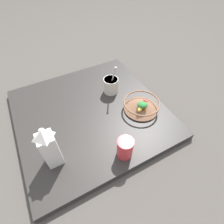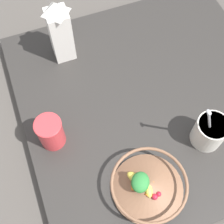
{
  "view_description": "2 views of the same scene",
  "coord_description": "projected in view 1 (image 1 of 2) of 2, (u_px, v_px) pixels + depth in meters",
  "views": [
    {
      "loc": [
        0.24,
        0.76,
        0.9
      ],
      "look_at": [
        -0.09,
        0.14,
        0.12
      ],
      "focal_mm": 28.0,
      "sensor_mm": 36.0,
      "label": 1
    },
    {
      "loc": [
        -0.48,
        0.33,
        1.03
      ],
      "look_at": [
        -0.05,
        0.17,
        0.13
      ],
      "focal_mm": 50.0,
      "sensor_mm": 36.0,
      "label": 2
    }
  ],
  "objects": [
    {
      "name": "yogurt_tub",
      "position": [
        111.0,
        85.0,
        1.24
      ],
      "size": [
        0.1,
        0.12,
        0.25
      ],
      "color": "silver",
      "rests_on": "countertop"
    },
    {
      "name": "fruit_bowl",
      "position": [
        141.0,
        105.0,
        1.14
      ],
      "size": [
        0.24,
        0.24,
        0.09
      ],
      "color": "brown",
      "rests_on": "countertop"
    },
    {
      "name": "countertop",
      "position": [
        91.0,
        113.0,
        1.18
      ],
      "size": [
        0.93,
        0.93,
        0.05
      ],
      "color": "#2D2B28",
      "rests_on": "ground_plane"
    },
    {
      "name": "milk_carton",
      "position": [
        49.0,
        147.0,
        0.82
      ],
      "size": [
        0.08,
        0.08,
        0.26
      ],
      "color": "silver",
      "rests_on": "countertop"
    },
    {
      "name": "drinking_cup",
      "position": [
        125.0,
        148.0,
        0.9
      ],
      "size": [
        0.09,
        0.09,
        0.12
      ],
      "color": "#DB383D",
      "rests_on": "countertop"
    },
    {
      "name": "ground_plane",
      "position": [
        91.0,
        115.0,
        1.19
      ],
      "size": [
        6.0,
        6.0,
        0.0
      ],
      "primitive_type": "plane",
      "color": "#4C4742"
    }
  ]
}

